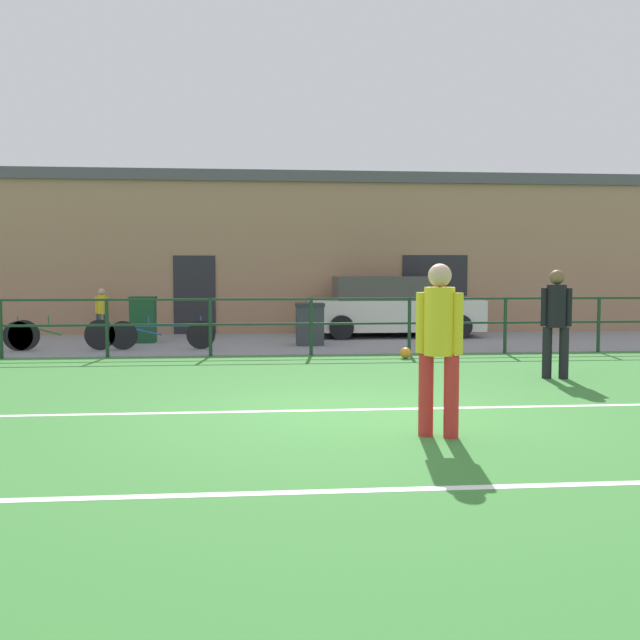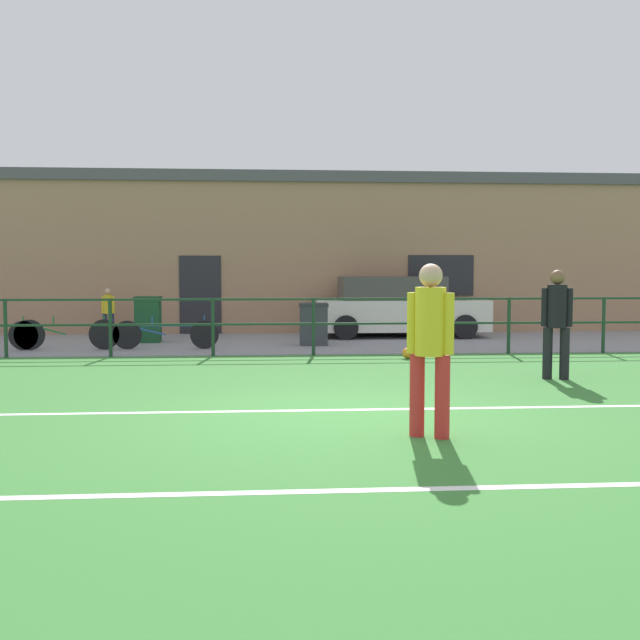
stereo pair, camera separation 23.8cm
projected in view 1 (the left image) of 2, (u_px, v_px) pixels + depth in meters
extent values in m
cube|color=#387A33|center=(352.00, 416.00, 8.50)|extent=(60.00, 44.00, 0.04)
cube|color=white|center=(349.00, 410.00, 8.75)|extent=(36.00, 0.11, 0.00)
cube|color=white|center=(404.00, 489.00, 5.55)|extent=(36.00, 0.11, 0.00)
cube|color=gray|center=(303.00, 343.00, 16.94)|extent=(48.00, 5.00, 0.02)
cylinder|color=#193823|center=(1.00, 329.00, 13.87)|extent=(0.07, 0.07, 1.15)
cylinder|color=#193823|center=(107.00, 328.00, 14.05)|extent=(0.07, 0.07, 1.15)
cylinder|color=#193823|center=(210.00, 327.00, 14.23)|extent=(0.07, 0.07, 1.15)
cylinder|color=#193823|center=(311.00, 327.00, 14.42)|extent=(0.07, 0.07, 1.15)
cylinder|color=#193823|center=(409.00, 326.00, 14.60)|extent=(0.07, 0.07, 1.15)
cylinder|color=#193823|center=(505.00, 325.00, 14.79)|extent=(0.07, 0.07, 1.15)
cylinder|color=#193823|center=(599.00, 325.00, 14.97)|extent=(0.07, 0.07, 1.15)
cube|color=#193823|center=(311.00, 299.00, 14.38)|extent=(36.00, 0.04, 0.04)
cube|color=#193823|center=(311.00, 324.00, 14.41)|extent=(36.00, 0.04, 0.04)
cube|color=#A37A5B|center=(294.00, 259.00, 20.48)|extent=(28.00, 2.40, 4.07)
cube|color=#232328|center=(195.00, 295.00, 19.09)|extent=(1.10, 0.04, 2.10)
cube|color=#232328|center=(435.00, 275.00, 19.65)|extent=(1.80, 0.04, 1.10)
cube|color=#4C4C51|center=(294.00, 182.00, 20.33)|extent=(28.00, 2.56, 0.30)
cylinder|color=black|center=(564.00, 353.00, 11.27)|extent=(0.15, 0.15, 0.81)
cylinder|color=black|center=(547.00, 353.00, 11.32)|extent=(0.15, 0.15, 0.81)
cylinder|color=black|center=(556.00, 306.00, 11.24)|extent=(0.30, 0.30, 0.67)
sphere|color=brown|center=(557.00, 277.00, 11.21)|extent=(0.23, 0.23, 0.23)
cylinder|color=black|center=(569.00, 307.00, 11.21)|extent=(0.11, 0.11, 0.60)
cylinder|color=black|center=(544.00, 307.00, 11.28)|extent=(0.11, 0.11, 0.60)
cylinder|color=red|center=(451.00, 397.00, 7.26)|extent=(0.15, 0.15, 0.83)
cylinder|color=red|center=(426.00, 395.00, 7.36)|extent=(0.15, 0.15, 0.83)
cylinder|color=gold|center=(439.00, 321.00, 7.26)|extent=(0.31, 0.31, 0.69)
sphere|color=tan|center=(440.00, 275.00, 7.23)|extent=(0.24, 0.24, 0.24)
cylinder|color=gold|center=(458.00, 324.00, 7.19)|extent=(0.11, 0.11, 0.62)
cylinder|color=gold|center=(421.00, 323.00, 7.33)|extent=(0.11, 0.11, 0.62)
sphere|color=orange|center=(406.00, 353.00, 13.90)|extent=(0.22, 0.22, 0.22)
cylinder|color=#232D4C|center=(106.00, 325.00, 18.28)|extent=(0.11, 0.11, 0.58)
cylinder|color=#232D4C|center=(99.00, 325.00, 18.27)|extent=(0.11, 0.11, 0.58)
cylinder|color=gold|center=(102.00, 304.00, 18.24)|extent=(0.22, 0.22, 0.48)
sphere|color=tan|center=(102.00, 292.00, 18.22)|extent=(0.17, 0.17, 0.17)
cylinder|color=gold|center=(107.00, 305.00, 18.25)|extent=(0.08, 0.08, 0.43)
cylinder|color=gold|center=(97.00, 305.00, 18.23)|extent=(0.08, 0.08, 0.43)
cube|color=silver|center=(394.00, 315.00, 18.51)|extent=(4.33, 1.84, 0.77)
cube|color=#43413E|center=(386.00, 288.00, 18.45)|extent=(2.60, 1.55, 0.59)
cylinder|color=black|center=(341.00, 327.00, 17.52)|extent=(0.60, 0.18, 0.60)
cylinder|color=black|center=(460.00, 327.00, 17.79)|extent=(0.60, 0.18, 0.60)
cylinder|color=black|center=(333.00, 322.00, 19.27)|extent=(0.60, 0.18, 0.60)
cylinder|color=black|center=(441.00, 322.00, 19.54)|extent=(0.60, 0.18, 0.60)
cylinder|color=black|center=(123.00, 335.00, 15.27)|extent=(0.61, 0.04, 0.61)
cylinder|color=black|center=(201.00, 335.00, 15.42)|extent=(0.61, 0.04, 0.61)
cube|color=#234C99|center=(162.00, 326.00, 15.33)|extent=(1.27, 0.04, 0.04)
cube|color=#234C99|center=(143.00, 331.00, 15.30)|extent=(0.80, 0.03, 0.22)
cylinder|color=#234C99|center=(148.00, 321.00, 15.30)|extent=(0.03, 0.03, 0.20)
cylinder|color=#234C99|center=(201.00, 322.00, 15.40)|extent=(0.03, 0.03, 0.28)
cylinder|color=black|center=(24.00, 335.00, 15.08)|extent=(0.65, 0.04, 0.65)
cylinder|color=black|center=(100.00, 335.00, 15.22)|extent=(0.65, 0.04, 0.65)
cube|color=#1E6633|center=(62.00, 325.00, 15.14)|extent=(1.21, 0.04, 0.04)
cube|color=#1E6633|center=(43.00, 330.00, 15.11)|extent=(0.76, 0.03, 0.23)
cylinder|color=#1E6633|center=(48.00, 320.00, 15.11)|extent=(0.03, 0.03, 0.20)
cylinder|color=#1E6633|center=(100.00, 322.00, 15.21)|extent=(0.03, 0.03, 0.28)
cylinder|color=black|center=(18.00, 336.00, 15.07)|extent=(0.62, 0.04, 0.62)
cylinder|color=#1E6633|center=(18.00, 323.00, 15.05)|extent=(0.03, 0.03, 0.28)
cube|color=#33383D|center=(310.00, 326.00, 16.24)|extent=(0.60, 0.51, 0.87)
cube|color=#282C30|center=(310.00, 305.00, 16.21)|extent=(0.64, 0.54, 0.08)
cube|color=#194C28|center=(143.00, 321.00, 16.81)|extent=(0.56, 0.47, 1.00)
cube|color=#143D20|center=(143.00, 298.00, 16.77)|extent=(0.60, 0.51, 0.08)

